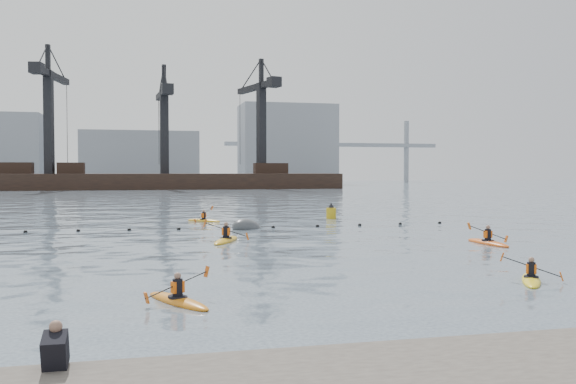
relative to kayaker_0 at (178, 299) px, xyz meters
name	(u,v)px	position (x,y,z in m)	size (l,w,h in m)	color
ground	(298,305)	(3.20, -1.05, -0.09)	(400.00, 400.00, 0.00)	#3C4657
float_line	(203,228)	(2.70, 21.49, -0.06)	(33.24, 0.73, 0.24)	black
barge_pier	(164,180)	(2.98, 108.95, 1.80)	(72.00, 19.30, 29.50)	black
skyline	(168,150)	(5.43, 149.23, 9.15)	(141.00, 28.00, 22.00)	gray
kayaker_0	(178,299)	(0.00, 0.00, 0.00)	(1.93, 2.95, 1.04)	orange
kayaker_1	(531,279)	(11.63, 0.60, 0.00)	(2.05, 2.74, 1.04)	yellow
kayaker_3	(226,239)	(3.24, 14.32, 0.02)	(2.30, 3.57, 1.27)	gold
kayaker_4	(488,242)	(15.91, 10.23, 0.01)	(2.32, 3.40, 1.24)	#DB5614
kayaker_5	(204,220)	(3.32, 27.29, 0.00)	(2.54, 2.55, 1.20)	yellow
mooring_buoy	(247,229)	(5.46, 21.09, -0.09)	(2.50, 1.48, 1.25)	#37393B
nav_buoy	(331,213)	(13.18, 27.80, 0.33)	(0.76, 0.76, 1.38)	gold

